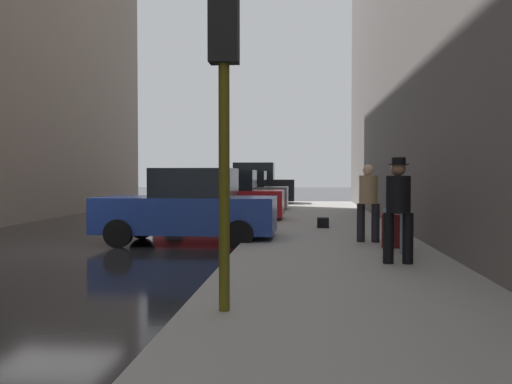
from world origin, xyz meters
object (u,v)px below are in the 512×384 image
fire_hydrant (267,219)px  duffel_bag (323,223)px  parked_gray_coupe (240,193)px  traffic_light (224,72)px  parked_black_suv (251,186)px  parked_red_hatchback (222,198)px  rolling_suitcase (391,230)px  parked_blue_sedan (189,208)px  pedestrian_with_fedora (398,205)px  pedestrian_in_jeans (397,203)px  pedestrian_in_tan_coat (368,199)px

fire_hydrant → duffel_bag: 2.21m
parked_gray_coupe → traffic_light: traffic_light is taller
fire_hydrant → traffic_light: size_ratio=0.20×
parked_black_suv → duffel_bag: bearing=-76.5°
parked_red_hatchback → rolling_suitcase: size_ratio=4.05×
parked_black_suv → fire_hydrant: size_ratio=6.55×
parked_gray_coupe → fire_hydrant: parked_gray_coupe is taller
parked_blue_sedan → duffel_bag: size_ratio=9.59×
parked_blue_sedan → duffel_bag: 4.30m
parked_red_hatchback → parked_gray_coupe: bearing=90.0°
pedestrian_with_fedora → parked_red_hatchback: bearing=114.8°
parked_black_suv → pedestrian_with_fedora: 20.49m
fire_hydrant → duffel_bag: size_ratio=1.60×
parked_blue_sedan → traffic_light: bearing=-75.5°
pedestrian_in_jeans → rolling_suitcase: (0.05, 1.02, -0.61)m
parked_red_hatchback → rolling_suitcase: parked_red_hatchback is taller
pedestrian_in_tan_coat → duffel_bag: 3.57m
parked_blue_sedan → fire_hydrant: size_ratio=6.00×
fire_hydrant → pedestrian_in_tan_coat: 2.97m
parked_gray_coupe → pedestrian_in_tan_coat: size_ratio=2.46×
pedestrian_in_tan_coat → duffel_bag: bearing=104.6°
rolling_suitcase → parked_red_hatchback: bearing=122.7°
parked_red_hatchback → fire_hydrant: 4.88m
parked_gray_coupe → pedestrian_in_tan_coat: (4.15, -11.65, 0.26)m
traffic_light → duffel_bag: 10.31m
fire_hydrant → parked_blue_sedan: bearing=-148.6°
parked_gray_coupe → pedestrian_in_jeans: bearing=-71.6°
parked_red_hatchback → traffic_light: traffic_light is taller
parked_blue_sedan → pedestrian_in_jeans: bearing=-28.6°
parked_black_suv → pedestrian_in_jeans: bearing=-76.6°
parked_blue_sedan → pedestrian_in_tan_coat: size_ratio=2.47×
rolling_suitcase → parked_blue_sedan: bearing=162.7°
traffic_light → rolling_suitcase: (2.67, 5.76, -2.27)m
parked_gray_coupe → duffel_bag: (3.27, -8.29, -0.56)m
parked_blue_sedan → traffic_light: size_ratio=1.17×
traffic_light → pedestrian_in_tan_coat: bearing=70.7°
duffel_bag → parked_red_hatchback: bearing=138.6°
parked_gray_coupe → pedestrian_in_tan_coat: bearing=-70.4°
parked_red_hatchback → pedestrian_in_jeans: pedestrian_in_jeans is taller
pedestrian_in_tan_coat → rolling_suitcase: pedestrian_in_tan_coat is taller
fire_hydrant → parked_gray_coupe: bearing=100.3°
rolling_suitcase → parked_gray_coupe: bearing=110.0°
parked_red_hatchback → duffel_bag: size_ratio=9.58×
rolling_suitcase → traffic_light: bearing=-114.8°
pedestrian_in_tan_coat → parked_red_hatchback: bearing=123.6°
rolling_suitcase → pedestrian_in_tan_coat: bearing=115.1°
parked_gray_coupe → rolling_suitcase: 13.24m
parked_red_hatchback → pedestrian_with_fedora: pedestrian_with_fedora is taller
rolling_suitcase → parked_black_suv: bearing=104.3°
parked_black_suv → rolling_suitcase: parked_black_suv is taller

